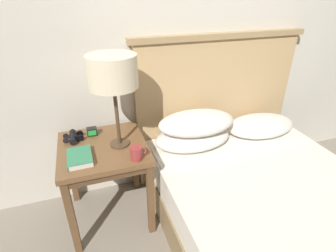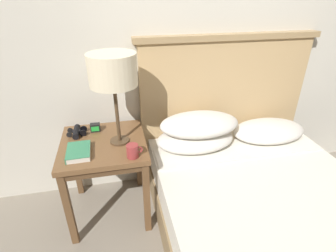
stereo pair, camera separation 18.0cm
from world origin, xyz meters
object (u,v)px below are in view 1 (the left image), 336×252
(alarm_clock, at_px, (92,132))
(book_on_nightstand, at_px, (79,157))
(binoculars_pair, at_px, (73,137))
(table_lamp, at_px, (113,73))
(bed, at_px, (263,198))
(coffee_mug, at_px, (137,153))
(nightstand, at_px, (104,156))

(alarm_clock, bearing_deg, book_on_nightstand, -109.01)
(book_on_nightstand, xyz_separation_m, binoculars_pair, (-0.03, 0.26, 0.00))
(table_lamp, bearing_deg, bed, -28.10)
(binoculars_pair, relative_size, alarm_clock, 2.28)
(bed, distance_m, alarm_clock, 1.28)
(table_lamp, distance_m, binoculars_pair, 0.58)
(book_on_nightstand, bearing_deg, table_lamp, 20.51)
(book_on_nightstand, relative_size, binoculars_pair, 1.33)
(binoculars_pair, bearing_deg, coffee_mug, -44.75)
(binoculars_pair, xyz_separation_m, alarm_clock, (0.13, 0.02, 0.01))
(nightstand, height_order, coffee_mug, coffee_mug)
(bed, bearing_deg, binoculars_pair, 151.65)
(binoculars_pair, bearing_deg, nightstand, -38.57)
(book_on_nightstand, height_order, binoculars_pair, binoculars_pair)
(table_lamp, height_order, book_on_nightstand, table_lamp)
(table_lamp, bearing_deg, alarm_clock, 131.61)
(binoculars_pair, height_order, alarm_clock, alarm_clock)
(table_lamp, height_order, alarm_clock, table_lamp)
(bed, bearing_deg, nightstand, 153.81)
(coffee_mug, height_order, alarm_clock, coffee_mug)
(binoculars_pair, relative_size, coffee_mug, 1.55)
(coffee_mug, bearing_deg, bed, -18.32)
(nightstand, relative_size, alarm_clock, 8.98)
(bed, xyz_separation_m, alarm_clock, (-1.04, 0.66, 0.37))
(bed, bearing_deg, coffee_mug, 161.68)
(binoculars_pair, height_order, coffee_mug, coffee_mug)
(bed, xyz_separation_m, coffee_mug, (-0.80, 0.27, 0.38))
(table_lamp, bearing_deg, coffee_mug, -70.03)
(binoculars_pair, bearing_deg, alarm_clock, 9.79)
(nightstand, relative_size, coffee_mug, 6.10)
(binoculars_pair, bearing_deg, table_lamp, -29.07)
(book_on_nightstand, bearing_deg, binoculars_pair, 96.80)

